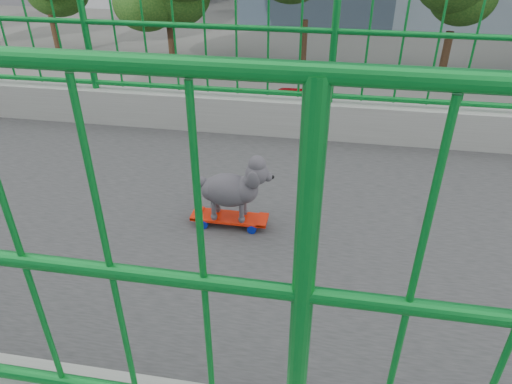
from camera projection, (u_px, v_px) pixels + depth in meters
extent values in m
cube|color=black|center=(169.00, 165.00, 18.22)|extent=(18.00, 90.00, 0.02)
cylinder|color=black|center=(55.00, 33.00, 30.42)|extent=(0.44, 0.44, 2.97)
cylinder|color=black|center=(172.00, 42.00, 28.83)|extent=(0.44, 0.44, 2.73)
cylinder|color=black|center=(303.00, 45.00, 27.98)|extent=(0.44, 0.44, 2.87)
cylinder|color=black|center=(445.00, 56.00, 26.38)|extent=(0.44, 0.44, 2.66)
cube|color=red|center=(230.00, 217.00, 2.84)|extent=(0.14, 0.46, 0.02)
cube|color=#99999E|center=(206.00, 217.00, 2.87)|extent=(0.08, 0.03, 0.02)
cylinder|color=#061997|center=(209.00, 213.00, 2.92)|extent=(0.03, 0.05, 0.05)
sphere|color=yellow|center=(209.00, 213.00, 2.92)|extent=(0.02, 0.02, 0.02)
cylinder|color=#061997|center=(204.00, 224.00, 2.82)|extent=(0.03, 0.05, 0.05)
sphere|color=yellow|center=(204.00, 224.00, 2.82)|extent=(0.02, 0.02, 0.02)
cube|color=#99999E|center=(254.00, 222.00, 2.82)|extent=(0.08, 0.03, 0.02)
cylinder|color=#061997|center=(255.00, 218.00, 2.88)|extent=(0.03, 0.05, 0.05)
sphere|color=yellow|center=(255.00, 218.00, 2.88)|extent=(0.02, 0.02, 0.02)
cylinder|color=#061997|center=(252.00, 229.00, 2.78)|extent=(0.03, 0.05, 0.05)
sphere|color=yellow|center=(252.00, 229.00, 2.78)|extent=(0.02, 0.02, 0.02)
ellipsoid|color=#343136|center=(229.00, 190.00, 2.73)|extent=(0.19, 0.30, 0.20)
sphere|color=#343136|center=(257.00, 173.00, 2.64)|extent=(0.13, 0.13, 0.13)
sphere|color=black|center=(272.00, 177.00, 2.64)|extent=(0.02, 0.02, 0.02)
sphere|color=#343136|center=(201.00, 182.00, 2.74)|extent=(0.07, 0.07, 0.07)
cylinder|color=#343136|center=(244.00, 205.00, 2.82)|extent=(0.03, 0.03, 0.12)
cylinder|color=#343136|center=(242.00, 213.00, 2.75)|extent=(0.03, 0.03, 0.12)
cylinder|color=#343136|center=(217.00, 203.00, 2.85)|extent=(0.03, 0.03, 0.12)
cylinder|color=#343136|center=(214.00, 210.00, 2.78)|extent=(0.03, 0.03, 0.12)
imported|color=silver|center=(460.00, 233.00, 13.21)|extent=(1.61, 4.61, 1.52)
imported|color=#A5A5AA|center=(419.00, 175.00, 15.99)|extent=(2.65, 5.75, 1.60)
imported|color=#A5A5AA|center=(343.00, 133.00, 19.10)|extent=(1.95, 4.81, 1.39)
imported|color=red|center=(300.00, 103.00, 22.10)|extent=(1.56, 3.88, 1.32)
imported|color=silver|center=(508.00, 322.00, 10.49)|extent=(1.49, 4.26, 1.40)
imported|color=silver|center=(86.00, 149.00, 17.76)|extent=(2.07, 5.09, 1.48)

